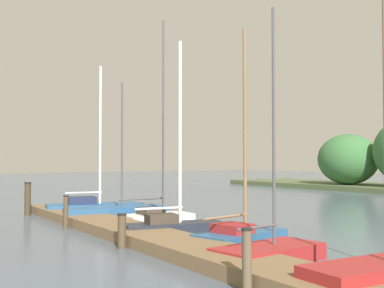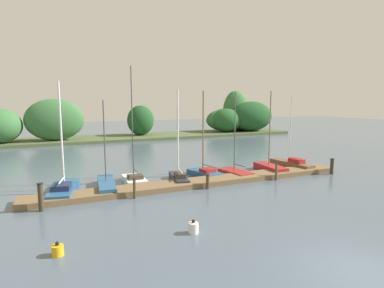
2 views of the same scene
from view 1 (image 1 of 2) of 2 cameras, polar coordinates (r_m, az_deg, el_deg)
name	(u,v)px [view 1 (image 1 of 2)]	position (r m, az deg, el deg)	size (l,w,h in m)	color
dock_pier	(158,240)	(14.48, -3.96, -11.09)	(22.50, 1.80, 0.35)	brown
sailboat_0	(96,206)	(22.94, -11.19, -7.12)	(2.20, 4.55, 6.83)	#285684
sailboat_1	(119,212)	(20.61, -8.50, -7.90)	(1.42, 4.40, 5.73)	#285684
sailboat_2	(160,215)	(19.17, -3.74, -8.32)	(1.45, 3.18, 7.99)	white
sailboat_3	(176,223)	(16.13, -1.92, -9.24)	(1.45, 3.52, 6.43)	#232833
sailboat_4	(242,233)	(14.64, 5.90, -10.25)	(1.91, 3.26, 6.41)	#285684
sailboat_5	(272,250)	(12.47, 9.34, -12.16)	(1.71, 3.17, 6.34)	maroon
mooring_piling_0	(28,199)	(23.21, -18.64, -6.07)	(0.32, 0.32, 1.49)	#3D3323
mooring_piling_1	(66,212)	(18.51, -14.52, -7.66)	(0.19, 0.19, 1.20)	#4C3D28
mooring_piling_2	(122,231)	(14.07, -8.20, -10.02)	(0.26, 0.26, 0.98)	#4C3D28
mooring_piling_3	(247,261)	(9.38, 6.43, -13.41)	(0.21, 0.21, 1.23)	brown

